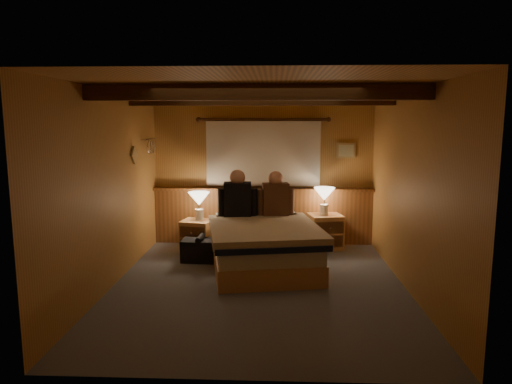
# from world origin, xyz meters

# --- Properties ---
(floor) EXTENTS (4.20, 4.20, 0.00)m
(floor) POSITION_xyz_m (0.00, 0.00, 0.00)
(floor) COLOR slate
(floor) RESTS_ON ground
(ceiling) EXTENTS (4.20, 4.20, 0.00)m
(ceiling) POSITION_xyz_m (0.00, 0.00, 2.40)
(ceiling) COLOR tan
(ceiling) RESTS_ON wall_back
(wall_back) EXTENTS (3.60, 0.00, 3.60)m
(wall_back) POSITION_xyz_m (0.00, 2.10, 1.20)
(wall_back) COLOR #B28240
(wall_back) RESTS_ON floor
(wall_left) EXTENTS (0.00, 4.20, 4.20)m
(wall_left) POSITION_xyz_m (-1.80, 0.00, 1.20)
(wall_left) COLOR #B28240
(wall_left) RESTS_ON floor
(wall_right) EXTENTS (0.00, 4.20, 4.20)m
(wall_right) POSITION_xyz_m (1.80, 0.00, 1.20)
(wall_right) COLOR #B28240
(wall_right) RESTS_ON floor
(wall_front) EXTENTS (3.60, 0.00, 3.60)m
(wall_front) POSITION_xyz_m (0.00, -2.10, 1.20)
(wall_front) COLOR #B28240
(wall_front) RESTS_ON floor
(wainscot) EXTENTS (3.60, 0.23, 0.94)m
(wainscot) POSITION_xyz_m (0.00, 2.04, 0.49)
(wainscot) COLOR brown
(wainscot) RESTS_ON wall_back
(curtain_window) EXTENTS (2.18, 0.09, 1.11)m
(curtain_window) POSITION_xyz_m (0.00, 2.03, 1.52)
(curtain_window) COLOR #4B2A12
(curtain_window) RESTS_ON wall_back
(ceiling_beams) EXTENTS (3.60, 1.65, 0.16)m
(ceiling_beams) POSITION_xyz_m (0.00, 0.15, 2.31)
(ceiling_beams) COLOR #4B2A12
(ceiling_beams) RESTS_ON ceiling
(coat_rail) EXTENTS (0.05, 0.55, 0.24)m
(coat_rail) POSITION_xyz_m (-1.72, 1.58, 1.67)
(coat_rail) COLOR silver
(coat_rail) RESTS_ON wall_left
(framed_print) EXTENTS (0.30, 0.04, 0.25)m
(framed_print) POSITION_xyz_m (1.35, 2.08, 1.55)
(framed_print) COLOR tan
(framed_print) RESTS_ON wall_back
(bed) EXTENTS (1.70, 2.05, 0.63)m
(bed) POSITION_xyz_m (0.04, 0.68, 0.33)
(bed) COLOR tan
(bed) RESTS_ON floor
(nightstand_left) EXTENTS (0.52, 0.49, 0.49)m
(nightstand_left) POSITION_xyz_m (-1.02, 1.51, 0.25)
(nightstand_left) COLOR tan
(nightstand_left) RESTS_ON floor
(nightstand_right) EXTENTS (0.58, 0.54, 0.55)m
(nightstand_right) POSITION_xyz_m (1.01, 1.75, 0.28)
(nightstand_right) COLOR tan
(nightstand_right) RESTS_ON floor
(lamp_left) EXTENTS (0.33, 0.33, 0.44)m
(lamp_left) POSITION_xyz_m (-0.99, 1.55, 0.80)
(lamp_left) COLOR silver
(lamp_left) RESTS_ON nightstand_left
(lamp_right) EXTENTS (0.33, 0.33, 0.44)m
(lamp_right) POSITION_xyz_m (0.98, 1.74, 0.86)
(lamp_right) COLOR silver
(lamp_right) RESTS_ON nightstand_right
(person_left) EXTENTS (0.59, 0.26, 0.72)m
(person_left) POSITION_xyz_m (-0.36, 1.25, 0.91)
(person_left) COLOR black
(person_left) RESTS_ON bed
(person_right) EXTENTS (0.56, 0.27, 0.69)m
(person_right) POSITION_xyz_m (0.21, 1.34, 0.90)
(person_right) COLOR #513120
(person_right) RESTS_ON bed
(duffel_bag) EXTENTS (0.55, 0.35, 0.38)m
(duffel_bag) POSITION_xyz_m (-0.88, 0.99, 0.17)
(duffel_bag) COLOR black
(duffel_bag) RESTS_ON floor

